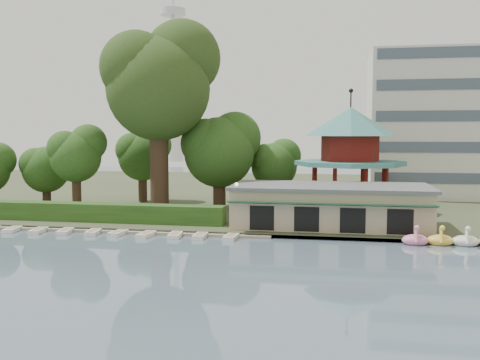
% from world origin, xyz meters
% --- Properties ---
extents(ground_plane, '(220.00, 220.00, 0.00)m').
position_xyz_m(ground_plane, '(0.00, 0.00, 0.00)').
color(ground_plane, slate).
rests_on(ground_plane, ground).
extents(shore, '(220.00, 70.00, 0.40)m').
position_xyz_m(shore, '(0.00, 52.00, 0.20)').
color(shore, '#424930').
rests_on(shore, ground).
extents(embankment, '(220.00, 0.60, 0.30)m').
position_xyz_m(embankment, '(0.00, 17.30, 0.15)').
color(embankment, gray).
rests_on(embankment, ground).
extents(dock, '(34.00, 1.60, 0.24)m').
position_xyz_m(dock, '(-12.00, 17.20, 0.12)').
color(dock, gray).
rests_on(dock, ground).
extents(boathouse, '(18.60, 9.39, 3.90)m').
position_xyz_m(boathouse, '(10.00, 21.97, 2.37)').
color(boathouse, tan).
rests_on(boathouse, shore).
extents(pavilion, '(12.40, 12.40, 13.50)m').
position_xyz_m(pavilion, '(12.00, 32.00, 7.48)').
color(pavilion, tan).
rests_on(pavilion, shore).
extents(broadcast_tower, '(8.00, 8.00, 96.00)m').
position_xyz_m(broadcast_tower, '(-42.00, 140.00, 33.98)').
color(broadcast_tower, silver).
rests_on(broadcast_tower, ground).
extents(hedge, '(30.00, 2.00, 1.80)m').
position_xyz_m(hedge, '(-15.00, 20.50, 1.30)').
color(hedge, '#2C531C').
rests_on(hedge, shore).
extents(lamp_post, '(0.36, 0.36, 4.28)m').
position_xyz_m(lamp_post, '(1.50, 19.00, 3.34)').
color(lamp_post, black).
rests_on(lamp_post, shore).
extents(big_tree, '(12.63, 11.77, 21.53)m').
position_xyz_m(big_tree, '(-8.84, 28.19, 15.20)').
color(big_tree, '#3A281C').
rests_on(big_tree, shore).
extents(small_trees, '(39.18, 16.02, 11.35)m').
position_xyz_m(small_trees, '(-11.21, 31.71, 6.57)').
color(small_trees, '#3A281C').
rests_on(small_trees, shore).
extents(moored_rowboats, '(29.76, 2.78, 0.36)m').
position_xyz_m(moored_rowboats, '(-12.71, 15.85, 0.18)').
color(moored_rowboats, white).
rests_on(moored_rowboats, ground).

